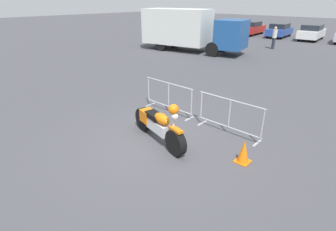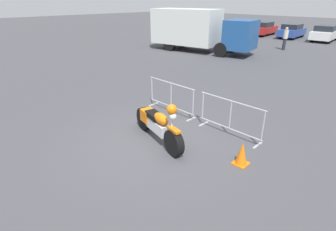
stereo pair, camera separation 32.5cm
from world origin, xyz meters
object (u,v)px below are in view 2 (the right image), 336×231
(motorcycle, at_px, (158,124))
(parked_car_white, at_px, (325,33))
(parked_car_red, at_px, (263,28))
(traffic_cone, at_px, (242,154))
(parked_car_maroon, at_px, (237,26))
(crowd_barrier_near, at_px, (171,97))
(box_truck, at_px, (196,29))
(parked_car_blue, at_px, (292,31))
(crowd_barrier_far, at_px, (230,117))
(pedestrian, at_px, (285,38))

(motorcycle, xyz_separation_m, parked_car_white, (-2.92, 23.91, 0.21))
(motorcycle, distance_m, parked_car_red, 25.46)
(motorcycle, bearing_deg, traffic_cone, 30.04)
(parked_car_maroon, bearing_deg, motorcycle, -156.61)
(crowd_barrier_near, height_order, box_truck, box_truck)
(parked_car_red, xyz_separation_m, parked_car_blue, (3.05, 0.07, -0.02))
(crowd_barrier_near, distance_m, crowd_barrier_far, 2.38)
(pedestrian, relative_size, traffic_cone, 2.86)
(box_truck, height_order, pedestrian, box_truck)
(parked_car_white, bearing_deg, box_truck, 153.61)
(crowd_barrier_near, relative_size, box_truck, 0.26)
(crowd_barrier_far, bearing_deg, box_truck, 133.90)
(crowd_barrier_near, bearing_deg, parked_car_white, 94.46)
(motorcycle, relative_size, parked_car_white, 0.55)
(parked_car_maroon, xyz_separation_m, parked_car_white, (9.15, 0.45, -0.03))
(parked_car_red, relative_size, traffic_cone, 7.15)
(parked_car_blue, bearing_deg, crowd_barrier_far, -165.92)
(crowd_barrier_near, height_order, parked_car_white, parked_car_white)
(crowd_barrier_near, relative_size, pedestrian, 1.24)
(motorcycle, bearing_deg, box_truck, 139.32)
(parked_car_blue, xyz_separation_m, parked_car_white, (3.05, 0.04, 0.03))
(crowd_barrier_near, height_order, parked_car_red, parked_car_red)
(parked_car_maroon, height_order, parked_car_blue, parked_car_maroon)
(crowd_barrier_near, xyz_separation_m, crowd_barrier_far, (2.38, 0.00, 0.00))
(parked_car_blue, xyz_separation_m, traffic_cone, (8.22, -23.22, -0.40))
(motorcycle, bearing_deg, crowd_barrier_near, 138.42)
(parked_car_red, bearing_deg, crowd_barrier_near, -164.30)
(parked_car_blue, relative_size, traffic_cone, 6.98)
(parked_car_maroon, bearing_deg, crowd_barrier_far, -152.44)
(parked_car_red, xyz_separation_m, pedestrian, (5.41, -7.15, 0.21))
(parked_car_white, bearing_deg, crowd_barrier_near, -179.37)
(traffic_cone, bearing_deg, parked_car_maroon, 122.12)
(crowd_barrier_far, height_order, traffic_cone, crowd_barrier_far)
(parked_car_blue, bearing_deg, traffic_cone, -164.34)
(crowd_barrier_far, relative_size, traffic_cone, 3.57)
(parked_car_white, bearing_deg, pedestrian, 170.67)
(crowd_barrier_near, relative_size, parked_car_maroon, 0.47)
(crowd_barrier_far, height_order, parked_car_white, parked_car_white)
(crowd_barrier_far, height_order, parked_car_blue, parked_car_blue)
(parked_car_red, relative_size, parked_car_white, 0.98)
(motorcycle, bearing_deg, pedestrian, 116.12)
(box_truck, relative_size, parked_car_red, 1.89)
(motorcycle, height_order, crowd_barrier_near, motorcycle)
(parked_car_maroon, xyz_separation_m, parked_car_blue, (6.10, 0.41, -0.06))
(crowd_barrier_near, bearing_deg, box_truck, 125.61)
(motorcycle, distance_m, crowd_barrier_far, 2.10)
(crowd_barrier_near, bearing_deg, pedestrian, 99.24)
(motorcycle, distance_m, pedestrian, 17.05)
(motorcycle, distance_m, traffic_cone, 2.35)
(parked_car_red, distance_m, parked_car_white, 6.10)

